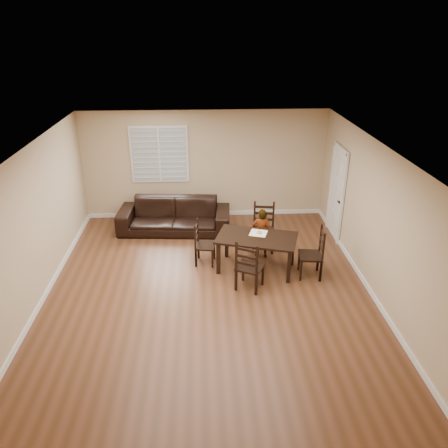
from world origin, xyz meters
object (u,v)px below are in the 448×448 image
at_px(dining_table, 257,241).
at_px(sofa, 174,216).
at_px(chair_right, 317,255).
at_px(chair_near, 263,227).
at_px(chair_far, 248,269).
at_px(donut, 259,232).
at_px(chair_left, 200,244).
at_px(child, 261,233).

relative_size(dining_table, sofa, 0.66).
distance_m(chair_right, sofa, 3.63).
height_order(chair_right, sofa, chair_right).
distance_m(dining_table, chair_right, 1.20).
height_order(chair_near, chair_far, chair_near).
relative_size(dining_table, donut, 16.39).
bearing_deg(donut, chair_left, 172.30).
relative_size(chair_near, child, 0.97).
xyz_separation_m(chair_near, child, (-0.11, -0.42, 0.07)).
distance_m(chair_left, donut, 1.25).
distance_m(dining_table, chair_near, 1.01).
xyz_separation_m(dining_table, chair_right, (1.14, -0.32, -0.17)).
height_order(chair_left, donut, chair_left).
relative_size(chair_left, child, 0.85).
height_order(chair_near, chair_right, chair_near).
relative_size(child, donut, 10.26).
distance_m(chair_near, chair_left, 1.54).
bearing_deg(donut, chair_near, 75.88).
xyz_separation_m(chair_near, sofa, (-2.00, 0.94, -0.10)).
bearing_deg(chair_far, chair_right, -135.20).
bearing_deg(chair_right, donut, -107.54).
bearing_deg(chair_right, chair_left, -99.18).
distance_m(child, donut, 0.44).
bearing_deg(chair_left, donut, -89.59).
relative_size(chair_left, donut, 8.76).
bearing_deg(chair_far, chair_left, -25.44).
bearing_deg(dining_table, donut, 83.66).
relative_size(dining_table, chair_far, 1.70).
bearing_deg(dining_table, sofa, 149.20).
distance_m(dining_table, donut, 0.21).
distance_m(dining_table, chair_far, 0.85).
height_order(dining_table, chair_near, chair_near).
bearing_deg(dining_table, chair_far, -91.44).
distance_m(chair_right, donut, 1.21).
height_order(chair_near, chair_left, chair_near).
relative_size(chair_left, chair_right, 0.90).
relative_size(chair_right, child, 0.95).
relative_size(dining_table, chair_left, 1.87).
height_order(chair_left, child, child).
bearing_deg(chair_right, child, -124.54).
xyz_separation_m(chair_right, donut, (-1.07, 0.48, 0.28)).
bearing_deg(chair_near, dining_table, -97.44).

